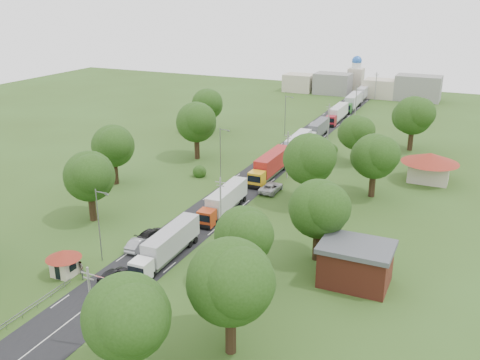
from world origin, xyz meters
The scene contains 46 objects.
ground centered at (0.00, 0.00, 0.00)m, with size 260.00×260.00×0.00m, color #2F4818.
road centered at (0.00, 20.00, 0.00)m, with size 8.00×200.00×0.04m, color black.
boom_barrier centered at (-1.36, -25.00, 0.89)m, with size 9.22×0.35×1.18m.
guard_booth centered at (-7.20, -25.00, 2.16)m, with size 4.40×4.40×3.45m.
guard_rail centered at (-5.00, -35.00, 0.00)m, with size 0.10×17.00×1.70m, color slate, non-canonical shape.
info_sign centered at (5.20, 35.00, 3.00)m, with size 0.12×3.10×4.10m.
pole_0 centered at (5.50, -35.00, 4.68)m, with size 1.60×0.24×9.00m.
pole_1 centered at (5.50, -7.00, 4.68)m, with size 1.60×0.24×9.00m.
pole_2 centered at (5.50, 21.00, 4.68)m, with size 1.60×0.24×9.00m.
pole_3 centered at (5.50, 49.00, 4.68)m, with size 1.60×0.24×9.00m.
pole_4 centered at (5.50, 77.00, 4.68)m, with size 1.60×0.24×9.00m.
pole_5 centered at (5.50, 105.00, 4.68)m, with size 1.60×0.24×9.00m.
lamp_0 centered at (-5.35, -20.00, 5.55)m, with size 2.03×0.22×10.00m.
lamp_1 centered at (-5.35, 15.00, 5.55)m, with size 2.03×0.22×10.00m.
lamp_2 centered at (-5.35, 50.00, 5.55)m, with size 2.03×0.22×10.00m.
tree_0 centered at (11.99, -37.84, 7.22)m, with size 8.80×8.80×11.07m.
tree_1 centered at (17.99, -29.83, 7.85)m, with size 9.60×9.60×12.05m.
tree_2 centered at (13.99, -17.86, 6.60)m, with size 8.00×8.00×10.10m.
tree_3 centered at (19.99, -7.84, 7.22)m, with size 8.80×8.80×11.07m.
tree_4 centered at (12.99, 10.17, 7.85)m, with size 9.60×9.60×12.05m.
tree_5 centered at (21.99, 18.16, 7.22)m, with size 8.80×8.80×11.07m.
tree_6 centered at (14.99, 35.14, 6.60)m, with size 8.00×8.00×10.10m.
tree_7 centered at (23.99, 50.17, 7.85)m, with size 9.60×9.60×12.05m.
tree_10 centered at (-15.01, -9.84, 7.22)m, with size 8.80×8.80×11.07m.
tree_11 centered at (-22.01, 5.16, 7.22)m, with size 8.80×8.80×11.07m.
tree_12 centered at (-16.01, 25.17, 7.85)m, with size 9.60×9.60×12.05m.
tree_13 centered at (-24.01, 45.16, 7.22)m, with size 8.80×8.80×11.07m.
house_brick centered at (26.00, -12.00, 2.65)m, with size 8.60×6.60×5.20m.
house_cream centered at (30.00, 30.00, 3.64)m, with size 10.08×10.08×5.80m.
distant_town centered at (0.68, 110.00, 3.49)m, with size 52.00×8.00×8.00m.
church centered at (-4.00, 118.00, 5.39)m, with size 5.00×5.00×12.30m.
truck_0 centered at (2.21, -16.03, 2.09)m, with size 2.76×14.20×3.93m.
truck_1 centered at (2.11, 1.10, 2.07)m, with size 2.81×14.11×3.90m.
truck_2 centered at (2.35, 20.50, 2.31)m, with size 2.70×15.72×4.36m.
truck_3 centered at (2.26, 36.04, 2.22)m, with size 3.05×15.13×4.18m.
truck_4 centered at (2.16, 52.04, 2.01)m, with size 2.46×13.65×3.78m.
truck_5 centered at (2.15, 70.36, 2.17)m, with size 2.55×14.75×4.09m.
truck_6 centered at (2.21, 87.56, 2.30)m, with size 3.13×15.65×4.33m.
truck_7 centered at (1.70, 104.62, 2.14)m, with size 2.58×14.57×4.04m.
car_lane_front centered at (-1.00, -23.50, 0.74)m, with size 1.74×4.33×1.47m, color black.
car_lane_mid centered at (-3.00, -15.29, 0.80)m, with size 1.68×4.83×1.59m, color gray.
car_lane_rear centered at (-3.00, -12.00, 0.78)m, with size 2.20×5.40×1.57m, color black.
car_verge_near centered at (5.50, 12.82, 0.84)m, with size 2.79×6.04×1.68m, color #B4B4B4.
car_verge_far centered at (7.69, 27.66, 0.66)m, with size 1.57×3.89×1.33m, color #5C5E64.
pedestrian_near centered at (1.33, -24.88, 0.87)m, with size 0.63×0.42×1.74m, color gray.
pedestrian_booth centered at (-5.69, -23.94, 0.83)m, with size 0.81×0.63×1.67m, color gray.
Camera 1 is at (36.98, -69.50, 33.47)m, focal length 40.00 mm.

